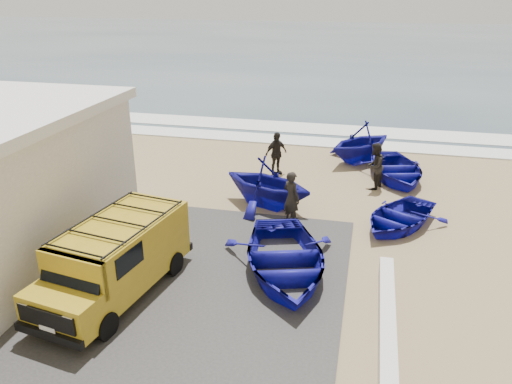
{
  "coord_description": "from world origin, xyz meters",
  "views": [
    {
      "loc": [
        4.2,
        -12.29,
        7.41
      ],
      "look_at": [
        0.85,
        2.17,
        1.2
      ],
      "focal_mm": 35.0,
      "sensor_mm": 36.0,
      "label": 1
    }
  ],
  "objects_px": {
    "van": "(116,257)",
    "boat_near_right": "(399,217)",
    "fisherman_middle": "(375,166)",
    "boat_near_left": "(284,259)",
    "boat_mid_right": "(396,169)",
    "fisherman_front": "(291,198)",
    "boat_far_left": "(361,142)",
    "fisherman_back": "(276,154)",
    "parapet": "(387,336)",
    "boat_mid_left": "(267,182)"
  },
  "relations": [
    {
      "from": "van",
      "to": "boat_near_right",
      "type": "xyz_separation_m",
      "value": [
        7.12,
        5.57,
        -0.71
      ]
    },
    {
      "from": "van",
      "to": "fisherman_middle",
      "type": "relative_size",
      "value": 2.65
    },
    {
      "from": "boat_near_left",
      "to": "boat_mid_right",
      "type": "height_order",
      "value": "boat_near_left"
    },
    {
      "from": "boat_near_left",
      "to": "boat_near_right",
      "type": "distance_m",
      "value": 4.87
    },
    {
      "from": "boat_near_right",
      "to": "fisherman_front",
      "type": "bearing_deg",
      "value": -140.74
    },
    {
      "from": "boat_near_left",
      "to": "fisherman_front",
      "type": "xyz_separation_m",
      "value": [
        -0.33,
        3.13,
        0.45
      ]
    },
    {
      "from": "van",
      "to": "boat_near_right",
      "type": "height_order",
      "value": "van"
    },
    {
      "from": "van",
      "to": "boat_near_left",
      "type": "relative_size",
      "value": 1.07
    },
    {
      "from": "boat_far_left",
      "to": "fisherman_back",
      "type": "xyz_separation_m",
      "value": [
        -3.38,
        -2.43,
        -0.01
      ]
    },
    {
      "from": "boat_near_right",
      "to": "boat_far_left",
      "type": "height_order",
      "value": "boat_far_left"
    },
    {
      "from": "boat_far_left",
      "to": "fisherman_back",
      "type": "relative_size",
      "value": 1.92
    },
    {
      "from": "boat_near_left",
      "to": "boat_far_left",
      "type": "distance_m",
      "value": 10.22
    },
    {
      "from": "van",
      "to": "fisherman_middle",
      "type": "bearing_deg",
      "value": 64.0
    },
    {
      "from": "boat_near_left",
      "to": "boat_near_right",
      "type": "relative_size",
      "value": 1.32
    },
    {
      "from": "parapet",
      "to": "van",
      "type": "distance_m",
      "value": 6.77
    },
    {
      "from": "boat_mid_left",
      "to": "fisherman_front",
      "type": "distance_m",
      "value": 1.65
    },
    {
      "from": "boat_far_left",
      "to": "fisherman_middle",
      "type": "relative_size",
      "value": 1.9
    },
    {
      "from": "boat_near_left",
      "to": "fisherman_front",
      "type": "distance_m",
      "value": 3.18
    },
    {
      "from": "boat_mid_left",
      "to": "fisherman_front",
      "type": "xyz_separation_m",
      "value": [
        1.07,
        -1.26,
        0.01
      ]
    },
    {
      "from": "fisherman_front",
      "to": "fisherman_back",
      "type": "relative_size",
      "value": 1.02
    },
    {
      "from": "boat_mid_left",
      "to": "fisherman_front",
      "type": "height_order",
      "value": "fisherman_front"
    },
    {
      "from": "parapet",
      "to": "fisherman_middle",
      "type": "bearing_deg",
      "value": 92.63
    },
    {
      "from": "boat_near_left",
      "to": "fisherman_middle",
      "type": "distance_m",
      "value": 7.32
    },
    {
      "from": "boat_mid_left",
      "to": "boat_mid_right",
      "type": "relative_size",
      "value": 0.84
    },
    {
      "from": "boat_near_left",
      "to": "fisherman_middle",
      "type": "height_order",
      "value": "fisherman_middle"
    },
    {
      "from": "fisherman_front",
      "to": "boat_mid_left",
      "type": "bearing_deg",
      "value": -12.52
    },
    {
      "from": "boat_near_left",
      "to": "fisherman_back",
      "type": "distance_m",
      "value": 7.84
    },
    {
      "from": "parapet",
      "to": "van",
      "type": "height_order",
      "value": "van"
    },
    {
      "from": "boat_mid_right",
      "to": "fisherman_front",
      "type": "relative_size",
      "value": 2.23
    },
    {
      "from": "boat_near_right",
      "to": "boat_near_left",
      "type": "bearing_deg",
      "value": -100.55
    },
    {
      "from": "parapet",
      "to": "fisherman_back",
      "type": "bearing_deg",
      "value": 113.72
    },
    {
      "from": "parapet",
      "to": "van",
      "type": "relative_size",
      "value": 1.23
    },
    {
      "from": "boat_near_left",
      "to": "boat_far_left",
      "type": "relative_size",
      "value": 1.31
    },
    {
      "from": "parapet",
      "to": "fisherman_back",
      "type": "relative_size",
      "value": 3.31
    },
    {
      "from": "van",
      "to": "fisherman_middle",
      "type": "xyz_separation_m",
      "value": [
        6.27,
        8.79,
        -0.15
      ]
    },
    {
      "from": "boat_far_left",
      "to": "parapet",
      "type": "bearing_deg",
      "value": -44.98
    },
    {
      "from": "boat_mid_left",
      "to": "parapet",
      "type": "bearing_deg",
      "value": -127.13
    },
    {
      "from": "parapet",
      "to": "van",
      "type": "xyz_separation_m",
      "value": [
        -6.7,
        0.57,
        0.79
      ]
    },
    {
      "from": "boat_mid_right",
      "to": "fisherman_back",
      "type": "height_order",
      "value": "fisherman_back"
    },
    {
      "from": "fisherman_middle",
      "to": "fisherman_back",
      "type": "distance_m",
      "value": 4.06
    },
    {
      "from": "boat_near_left",
      "to": "fisherman_back",
      "type": "relative_size",
      "value": 2.51
    },
    {
      "from": "boat_mid_left",
      "to": "boat_far_left",
      "type": "height_order",
      "value": "boat_far_left"
    },
    {
      "from": "fisherman_middle",
      "to": "fisherman_front",
      "type": "bearing_deg",
      "value": -13.62
    },
    {
      "from": "parapet",
      "to": "fisherman_front",
      "type": "xyz_separation_m",
      "value": [
        -3.05,
        5.56,
        0.65
      ]
    },
    {
      "from": "fisherman_back",
      "to": "van",
      "type": "bearing_deg",
      "value": -151.42
    },
    {
      "from": "boat_near_right",
      "to": "boat_mid_right",
      "type": "height_order",
      "value": "boat_mid_right"
    },
    {
      "from": "boat_near_left",
      "to": "fisherman_middle",
      "type": "bearing_deg",
      "value": 54.92
    },
    {
      "from": "van",
      "to": "boat_near_left",
      "type": "bearing_deg",
      "value": 34.55
    },
    {
      "from": "boat_near_right",
      "to": "boat_far_left",
      "type": "bearing_deg",
      "value": 132.82
    },
    {
      "from": "boat_near_left",
      "to": "boat_mid_right",
      "type": "bearing_deg",
      "value": 52.07
    }
  ]
}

